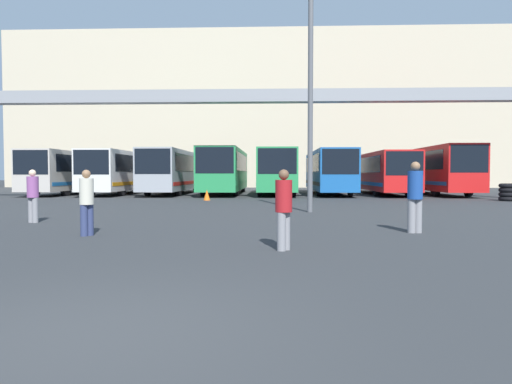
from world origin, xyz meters
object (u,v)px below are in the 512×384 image
Objects in this scene: bus_slot_1 at (122,170)px; bus_slot_2 at (174,170)px; pedestrian_near_left at (87,201)px; pedestrian_far_center at (284,207)px; bus_slot_4 at (277,169)px; pedestrian_mid_left at (415,195)px; bus_slot_7 at (435,168)px; pedestrian_mid_right at (33,195)px; bus_slot_3 at (225,169)px; bus_slot_5 at (328,170)px; traffic_cone at (207,195)px; tire_stack at (509,192)px; bus_slot_6 at (380,171)px; bus_slot_0 at (71,170)px; lamp_post at (310,93)px.

bus_slot_2 is (3.83, 0.30, 0.04)m from bus_slot_1.
pedestrian_far_center is at bearing 107.06° from pedestrian_near_left.
bus_slot_2 is 1.18× the size of bus_slot_4.
bus_slot_2 is 6.62× the size of pedestrian_mid_left.
bus_slot_7 is 7.22× the size of pedestrian_mid_right.
pedestrian_mid_left is (7.17, -22.21, -0.91)m from bus_slot_3.
bus_slot_7 reaches higher than bus_slot_5.
bus_slot_5 reaches higher than pedestrian_mid_right.
traffic_cone is (-7.33, 13.94, -0.65)m from pedestrian_mid_left.
pedestrian_mid_left is at bearing -123.93° from tire_stack.
traffic_cone is (-11.64, -8.42, -1.41)m from bus_slot_6.
bus_slot_5 is at bearing 46.48° from traffic_cone.
bus_slot_3 is 23.10m from pedestrian_near_left.
bus_slot_0 is 6.96× the size of pedestrian_mid_right.
bus_slot_5 is at bearing -97.69° from pedestrian_mid_left.
bus_slot_3 is at bearing -179.29° from bus_slot_6.
bus_slot_5 is at bearing 14.49° from bus_slot_4.
bus_slot_3 reaches higher than pedestrian_far_center.
bus_slot_7 is 11.26× the size of tire_stack.
pedestrian_mid_right is 1.02× the size of pedestrian_near_left.
pedestrian_mid_right is (-11.41, -20.16, -0.93)m from bus_slot_5.
bus_slot_6 reaches higher than traffic_cone.
bus_slot_4 is at bearing -15.10° from bus_slot_3.
bus_slot_2 is at bearing -177.89° from bus_slot_3.
bus_slot_1 is at bearing 133.74° from traffic_cone.
bus_slot_1 is 27.09m from pedestrian_far_center.
bus_slot_6 is 14.43m from traffic_cone.
bus_slot_1 is 18.79× the size of traffic_cone.
lamp_post reaches higher than bus_slot_5.
lamp_post is at bearing -111.74° from bus_slot_6.
pedestrian_far_center reaches higher than tire_stack.
bus_slot_2 is 7.71m from bus_slot_4.
bus_slot_2 is 15.31m from bus_slot_6.
bus_slot_4 reaches higher than bus_slot_0.
tire_stack is (20.42, -8.07, -1.34)m from bus_slot_2.
pedestrian_far_center is at bearing -15.29° from pedestrian_mid_right.
bus_slot_1 is at bearing -124.15° from pedestrian_near_left.
bus_slot_1 is 0.94× the size of bus_slot_5.
bus_slot_2 is (7.66, 0.31, 0.04)m from bus_slot_0.
bus_slot_1 is at bearing 162.22° from tire_stack.
pedestrian_mid_left reaches higher than pedestrian_mid_right.
lamp_post reaches higher than bus_slot_7.
bus_slot_5 reaches higher than bus_slot_6.
tire_stack is at bearing 178.56° from pedestrian_far_center.
lamp_post is (1.22, 8.91, 3.76)m from pedestrian_far_center.
bus_slot_2 is 23.13m from pedestrian_near_left.
bus_slot_2 is 19.14m from bus_slot_7.
bus_slot_0 reaches higher than bus_slot_6.
bus_slot_4 is at bearing -176.07° from bus_slot_7.
lamp_post is at bearing -77.14° from pedestrian_mid_left.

